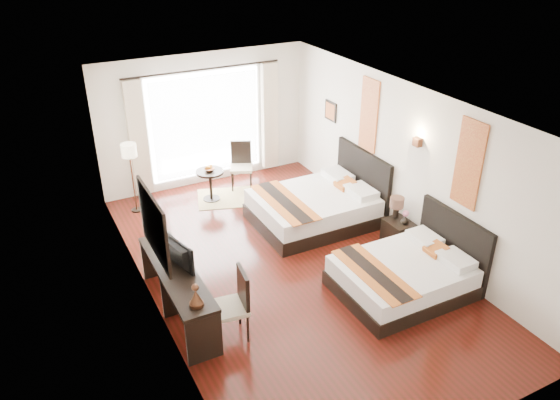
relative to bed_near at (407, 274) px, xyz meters
name	(u,v)px	position (x,y,z in m)	size (l,w,h in m)	color
floor	(290,267)	(-1.31, 1.37, -0.30)	(4.50, 7.50, 0.01)	#361209
ceiling	(291,105)	(-1.31, 1.37, 2.50)	(4.50, 7.50, 0.02)	white
wall_headboard	(406,165)	(0.94, 1.37, 1.11)	(0.01, 7.50, 2.80)	silver
wall_desk	(147,225)	(-3.55, 1.37, 1.11)	(0.01, 7.50, 2.80)	silver
wall_window	(205,120)	(-1.31, 5.12, 1.11)	(4.50, 0.01, 2.80)	silver
wall_entry	(467,340)	(-1.31, -2.37, 1.11)	(4.50, 0.01, 2.80)	silver
window_glass	(206,125)	(-1.31, 5.10, 1.01)	(2.40, 0.02, 2.20)	white
sheer_curtain	(207,126)	(-1.31, 5.04, 1.01)	(2.30, 0.02, 2.10)	white
drape_left	(138,139)	(-2.76, 5.00, 0.99)	(0.35, 0.14, 2.35)	beige
drape_right	(270,117)	(0.14, 5.00, 0.99)	(0.35, 0.14, 2.35)	beige
art_panel_near	(469,164)	(0.92, 0.00, 1.66)	(0.03, 0.50, 1.35)	maroon
art_panel_far	(369,115)	(0.92, 2.49, 1.66)	(0.03, 0.50, 1.35)	maroon
wall_sconce	(417,142)	(0.88, 1.09, 1.63)	(0.10, 0.14, 0.14)	#4D2C1B
mirror_frame	(154,225)	(-3.53, 1.07, 1.26)	(0.04, 1.25, 0.95)	black
mirror_glass	(155,225)	(-3.50, 1.07, 1.26)	(0.01, 1.12, 0.82)	white
bed_near	(407,274)	(0.00, 0.00, 0.00)	(1.99, 1.55, 1.12)	black
bed_far	(317,206)	(-0.11, 2.49, 0.03)	(2.22, 1.73, 1.25)	black
nightstand	(398,233)	(0.70, 1.09, -0.05)	(0.40, 0.50, 0.48)	black
table_lamp	(397,204)	(0.71, 1.22, 0.47)	(0.24, 0.24, 0.39)	black
vase	(405,219)	(0.73, 0.99, 0.28)	(0.14, 0.14, 0.15)	black
console_desk	(178,292)	(-3.30, 1.07, 0.09)	(0.50, 2.20, 0.76)	black
television	(174,255)	(-3.28, 1.15, 0.67)	(0.73, 0.10, 0.42)	black
bronze_figurine	(196,296)	(-3.30, 0.20, 0.61)	(0.19, 0.19, 0.29)	#4D2C1B
desk_chair	(231,317)	(-2.81, 0.28, 0.02)	(0.54, 0.54, 1.03)	#B3AB8A
floor_lamp	(129,155)	(-3.07, 4.48, 0.89)	(0.28, 0.28, 1.41)	black
side_table	(211,185)	(-1.58, 4.24, 0.03)	(0.56, 0.56, 0.65)	black
fruit_bowl	(209,170)	(-1.59, 4.25, 0.38)	(0.21, 0.21, 0.05)	#432918
window_chair	(242,174)	(-0.79, 4.50, 0.01)	(0.61, 0.61, 0.99)	#B3AB8A
jute_rug	(232,197)	(-1.18, 4.13, -0.29)	(1.39, 0.94, 0.01)	tan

